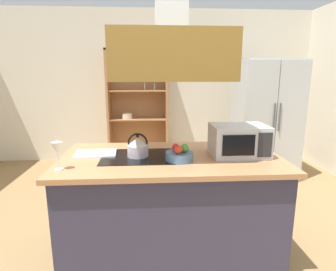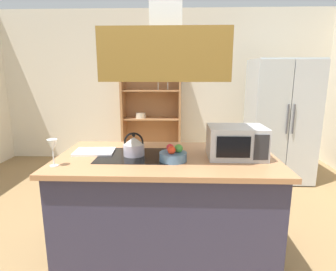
{
  "view_description": "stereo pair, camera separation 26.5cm",
  "coord_description": "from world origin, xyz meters",
  "views": [
    {
      "loc": [
        0.01,
        -2.18,
        1.57
      ],
      "look_at": [
        0.18,
        0.41,
        1.0
      ],
      "focal_mm": 29.59,
      "sensor_mm": 36.0,
      "label": 1
    },
    {
      "loc": [
        0.28,
        -2.19,
        1.57
      ],
      "look_at": [
        0.18,
        0.41,
        1.0
      ],
      "focal_mm": 29.59,
      "sensor_mm": 36.0,
      "label": 2
    }
  ],
  "objects": [
    {
      "name": "kitchen_island",
      "position": [
        0.18,
        0.06,
        0.45
      ],
      "size": [
        1.83,
        0.99,
        0.9
      ],
      "color": "#343148",
      "rests_on": "ground"
    },
    {
      "name": "refrigerator",
      "position": [
        1.79,
        1.95,
        0.9
      ],
      "size": [
        0.9,
        0.77,
        1.79
      ],
      "color": "#B5BEC1",
      "rests_on": "ground"
    },
    {
      "name": "kettle",
      "position": [
        -0.1,
        0.06,
        0.98
      ],
      "size": [
        0.18,
        0.18,
        0.2
      ],
      "color": "#BAB2C5",
      "rests_on": "kitchen_island"
    },
    {
      "name": "fruit_bowl",
      "position": [
        0.24,
        -0.08,
        0.95
      ],
      "size": [
        0.22,
        0.22,
        0.13
      ],
      "color": "#4C7299",
      "rests_on": "kitchen_island"
    },
    {
      "name": "dish_cabinet",
      "position": [
        -0.21,
        2.79,
        0.89
      ],
      "size": [
        1.06,
        0.4,
        2.0
      ],
      "color": "#AC7447",
      "rests_on": "ground"
    },
    {
      "name": "cutting_board",
      "position": [
        -0.46,
        0.14,
        0.91
      ],
      "size": [
        0.36,
        0.26,
        0.02
      ],
      "primitive_type": "cube",
      "rotation": [
        0.0,
        0.0,
        0.07
      ],
      "color": "white",
      "rests_on": "kitchen_island"
    },
    {
      "name": "range_hood",
      "position": [
        0.18,
        0.06,
        1.8
      ],
      "size": [
        0.9,
        0.7,
        1.18
      ],
      "color": "olive"
    },
    {
      "name": "ground_plane",
      "position": [
        0.0,
        0.0,
        0.0
      ],
      "size": [
        7.8,
        7.8,
        0.0
      ],
      "primitive_type": "plane",
      "color": "olive"
    },
    {
      "name": "microwave",
      "position": [
        0.76,
        0.05,
        1.03
      ],
      "size": [
        0.46,
        0.35,
        0.26
      ],
      "color": "#B7BABF",
      "rests_on": "kitchen_island"
    },
    {
      "name": "wine_glass_on_counter",
      "position": [
        -0.65,
        -0.24,
        1.05
      ],
      "size": [
        0.08,
        0.08,
        0.21
      ],
      "color": "silver",
      "rests_on": "kitchen_island"
    },
    {
      "name": "wall_back",
      "position": [
        0.0,
        3.0,
        1.35
      ],
      "size": [
        6.0,
        0.12,
        2.7
      ],
      "primitive_type": "cube",
      "color": "silver",
      "rests_on": "ground"
    }
  ]
}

